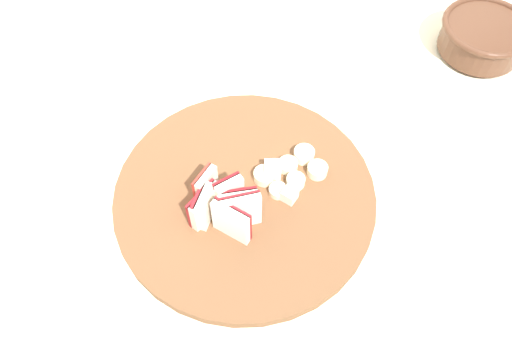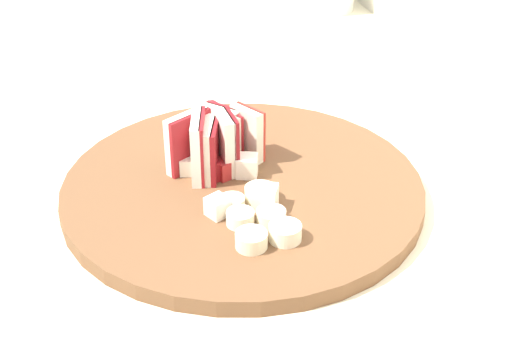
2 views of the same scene
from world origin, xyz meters
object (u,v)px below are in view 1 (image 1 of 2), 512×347
at_px(cutting_board, 245,196).
at_px(ceramic_bowl, 484,36).
at_px(apple_wedge_fan, 223,205).
at_px(apple_dice_pile, 254,196).
at_px(banana_slice_rows, 293,171).

bearing_deg(cutting_board, ceramic_bowl, 6.76).
bearing_deg(apple_wedge_fan, cutting_board, 22.27).
bearing_deg(apple_dice_pile, ceramic_bowl, 8.59).
relative_size(apple_dice_pile, ceramic_bowl, 0.73).
distance_m(cutting_board, apple_dice_pile, 0.02).
distance_m(apple_wedge_fan, banana_slice_rows, 0.11).
bearing_deg(banana_slice_rows, apple_dice_pile, -172.03).
relative_size(cutting_board, apple_wedge_fan, 3.46).
xyz_separation_m(cutting_board, banana_slice_rows, (0.07, -0.01, 0.01)).
xyz_separation_m(cutting_board, apple_dice_pile, (0.01, -0.01, 0.02)).
relative_size(cutting_board, banana_slice_rows, 3.67).
bearing_deg(cutting_board, apple_wedge_fan, -157.73).
relative_size(apple_wedge_fan, apple_dice_pile, 0.96).
xyz_separation_m(apple_dice_pile, ceramic_bowl, (0.47, 0.07, 0.01)).
height_order(apple_wedge_fan, banana_slice_rows, apple_wedge_fan).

